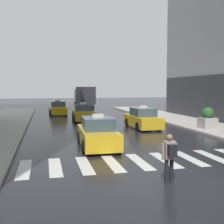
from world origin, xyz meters
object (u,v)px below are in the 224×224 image
pedestrian_with_backpack (170,154)px  planter_mid_block (208,119)px  taxi_lead (98,134)px  taxi_third (83,113)px  taxi_second (143,119)px  taxi_fourth (58,109)px  box_truck (84,96)px

pedestrian_with_backpack → planter_mid_block: 12.90m
taxi_lead → taxi_third: 12.50m
taxi_second → pedestrian_with_backpack: (-3.50, -12.44, 0.25)m
taxi_second → taxi_lead: bearing=-127.7°
taxi_fourth → pedestrian_with_backpack: (2.57, -25.32, 0.25)m
taxi_fourth → pedestrian_with_backpack: 25.45m
taxi_third → box_truck: (2.39, 16.24, 1.13)m
taxi_third → pedestrian_with_backpack: size_ratio=2.78×
taxi_second → taxi_third: (-3.95, 6.26, 0.00)m
taxi_lead → planter_mid_block: 10.01m
taxi_fourth → box_truck: bearing=64.9°
taxi_lead → pedestrian_with_backpack: 6.37m
box_truck → planter_mid_block: bearing=-76.5°
taxi_third → taxi_second: bearing=-57.8°
box_truck → pedestrian_with_backpack: size_ratio=4.62×
box_truck → taxi_fourth: bearing=-115.1°
taxi_lead → box_truck: bearing=83.6°
box_truck → taxi_third: bearing=-98.4°
taxi_fourth → planter_mid_block: (10.46, -15.12, 0.15)m
taxi_lead → taxi_second: bearing=52.3°
box_truck → planter_mid_block: (5.95, -24.73, -0.98)m
box_truck → planter_mid_block: 25.46m
taxi_second → pedestrian_with_backpack: taxi_second is taller
taxi_lead → planter_mid_block: bearing=23.4°
pedestrian_with_backpack → planter_mid_block: (7.89, 10.20, -0.10)m
box_truck → pedestrian_with_backpack: 35.00m
taxi_lead → taxi_second: 7.84m
taxi_lead → box_truck: box_truck is taller
taxi_second → taxi_third: same height
taxi_second → box_truck: size_ratio=0.60×
taxi_third → box_truck: box_truck is taller
taxi_fourth → planter_mid_block: 18.38m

